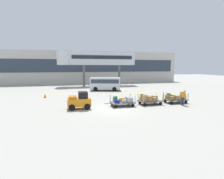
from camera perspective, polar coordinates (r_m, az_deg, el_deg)
ground_plane at (r=16.53m, az=-0.32°, el=-6.12°), size 120.00×120.00×0.00m
apron_lead_line at (r=25.87m, az=-4.54°, el=-1.18°), size 15.78×1.74×0.01m
terminal_building at (r=41.77m, az=-8.83°, el=7.08°), size 45.53×2.51×7.32m
jet_bridge at (r=36.00m, az=-5.93°, el=9.84°), size 15.42×3.00×6.76m
baggage_tug at (r=16.51m, az=-10.47°, el=-3.59°), size 2.13×1.27×1.58m
baggage_cart_lead at (r=17.43m, az=3.52°, el=-3.78°), size 3.02×1.46×1.10m
baggage_cart_middle at (r=18.54m, az=11.82°, el=-3.06°), size 3.02×1.46×1.10m
baggage_cart_tail at (r=20.12m, az=19.78°, el=-2.56°), size 3.02×1.46×1.10m
baggage_handler at (r=19.10m, az=21.98°, el=-2.18°), size 0.49×0.50×1.56m
shuttle_van at (r=28.64m, az=-2.16°, el=2.15°), size 5.14×3.20×2.10m
safety_cone_near at (r=23.42m, az=-20.79°, el=-1.89°), size 0.36×0.36×0.55m
safety_cone_far at (r=21.59m, az=11.20°, el=-2.30°), size 0.36×0.36×0.55m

